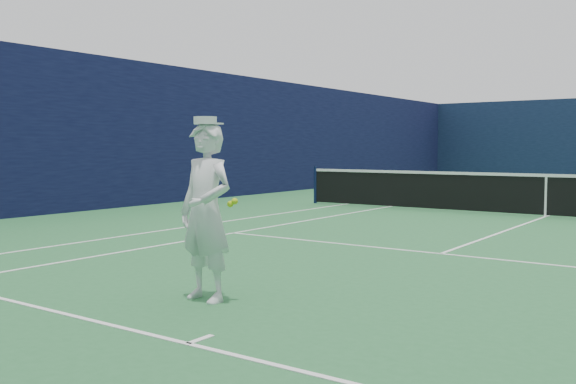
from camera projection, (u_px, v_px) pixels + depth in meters
The scene contains 5 objects.
ground at pixel (545, 217), 14.98m from camera, with size 80.00×80.00×0.00m, color #276636.
court_markings at pixel (545, 217), 14.98m from camera, with size 11.03×23.83×0.01m.
windscreen_fence at pixel (548, 131), 14.84m from camera, with size 20.12×36.12×4.00m.
tennis_net at pixel (546, 193), 14.94m from camera, with size 12.88×0.09×1.07m.
tennis_player at pixel (206, 212), 6.75m from camera, with size 0.77×0.53×1.94m.
Camera 1 is at (3.67, -15.65, 1.63)m, focal length 40.00 mm.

